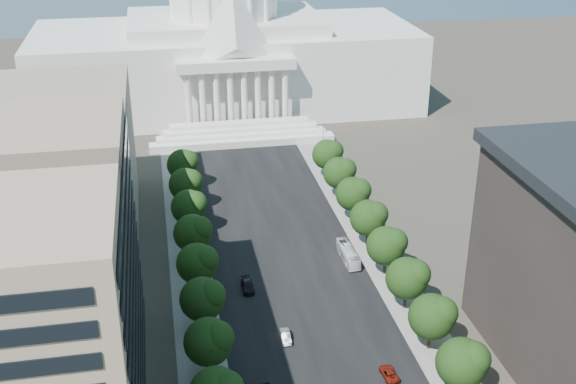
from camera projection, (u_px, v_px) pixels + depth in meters
road_asphalt at (277, 238)px, 153.30m from camera, size 30.00×260.00×0.01m
sidewalk_left at (187, 247)px, 150.09m from camera, size 8.00×260.00×0.02m
sidewalk_right at (363, 231)px, 156.50m from camera, size 8.00×260.00×0.02m
capitol at (226, 44)px, 229.66m from camera, size 120.00×56.00×73.00m
office_block_left_far at (38, 172)px, 147.87m from camera, size 38.00×52.00×30.00m
tree_l_d at (210, 341)px, 109.95m from camera, size 7.79×7.60×9.97m
tree_l_e at (204, 298)px, 120.66m from camera, size 7.79×7.60×9.97m
tree_l_f at (199, 262)px, 131.38m from camera, size 7.79×7.60×9.97m
tree_l_g at (194, 232)px, 142.09m from camera, size 7.79×7.60×9.97m
tree_l_h at (190, 206)px, 152.81m from camera, size 7.79×7.60×9.97m
tree_l_i at (187, 184)px, 163.52m from camera, size 7.79×7.60×9.97m
tree_l_j at (184, 164)px, 174.23m from camera, size 7.79×7.60×9.97m
tree_r_c at (464, 362)px, 105.31m from camera, size 7.79×7.60×9.97m
tree_r_d at (434, 316)px, 116.02m from camera, size 7.79×7.60×9.97m
tree_r_e at (409, 277)px, 126.73m from camera, size 7.79×7.60×9.97m
tree_r_f at (388, 245)px, 137.45m from camera, size 7.79×7.60×9.97m
tree_r_g at (370, 217)px, 148.16m from camera, size 7.79×7.60×9.97m
tree_r_h at (354, 193)px, 158.88m from camera, size 7.79×7.60×9.97m
tree_r_i at (341, 172)px, 169.59m from camera, size 7.79×7.60×9.97m
tree_r_j at (329, 154)px, 180.30m from camera, size 7.79×7.60×9.97m
streetlight_b at (476, 368)px, 105.11m from camera, size 2.61×0.44×9.00m
streetlight_c at (417, 279)px, 127.44m from camera, size 2.61×0.44×9.00m
streetlight_d at (375, 217)px, 149.76m from camera, size 2.61×0.44×9.00m
streetlight_e at (345, 170)px, 172.08m from camera, size 2.61×0.44×9.00m
streetlight_f at (321, 135)px, 194.40m from camera, size 2.61×0.44×9.00m
car_silver at (286, 337)px, 120.47m from camera, size 1.64×4.34×1.41m
car_red at (389, 373)px, 111.93m from camera, size 2.35×4.71×1.28m
car_dark_b at (248, 286)px, 134.68m from camera, size 2.23×5.31×1.53m
city_bus at (348, 254)px, 144.38m from camera, size 2.53×10.33×2.87m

